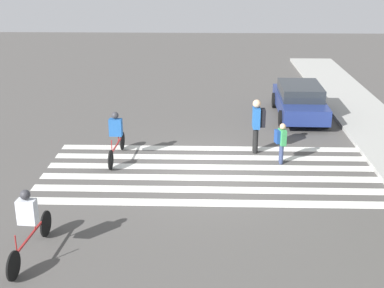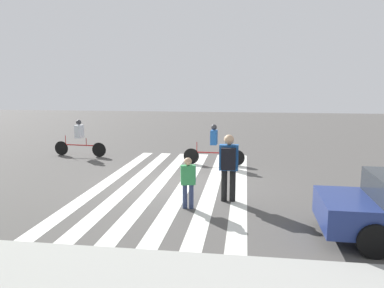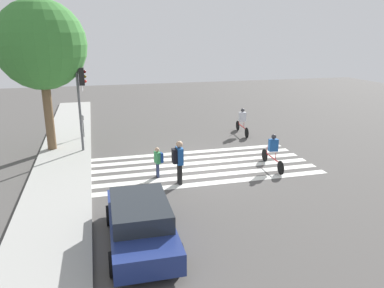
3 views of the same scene
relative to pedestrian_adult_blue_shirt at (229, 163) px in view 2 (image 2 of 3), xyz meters
The scene contains 7 objects.
ground_plane 2.62m from the pedestrian_adult_blue_shirt, 40.76° to the right, with size 60.00×60.00×0.00m, color #4C4947.
sidewalk_curb 5.12m from the pedestrian_adult_blue_shirt, 68.80° to the left, with size 36.00×2.50×0.14m.
crosswalk_stripes 2.62m from the pedestrian_adult_blue_shirt, 40.76° to the right, with size 4.64×10.00×0.01m.
pedestrian_adult_blue_shirt is the anchor object (origin of this frame).
pedestrian_adult_yellow_jacket 1.21m from the pedestrian_adult_blue_shirt, 34.44° to the left, with size 0.39×0.36×1.30m.
cyclist_far_lane 8.61m from the pedestrian_adult_blue_shirt, 39.29° to the right, with size 2.41×0.42×1.58m.
cyclist_mid_street 4.60m from the pedestrian_adult_blue_shirt, 80.32° to the right, with size 2.38×0.41×1.57m.
Camera 2 is at (-2.23, 11.20, 3.11)m, focal length 35.00 mm.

